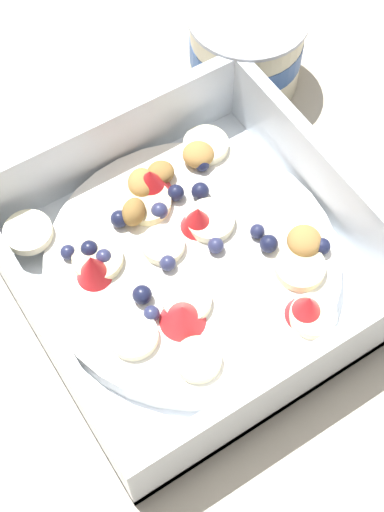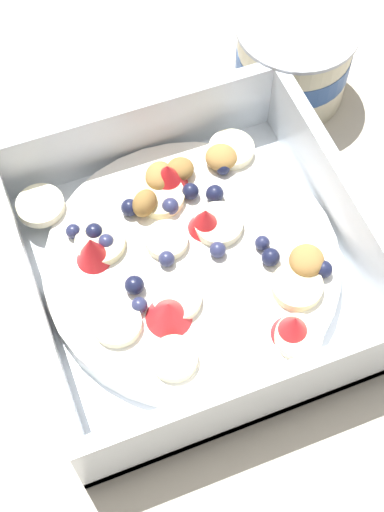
{
  "view_description": "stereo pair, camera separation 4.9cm",
  "coord_description": "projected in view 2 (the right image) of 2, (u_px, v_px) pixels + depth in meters",
  "views": [
    {
      "loc": [
        -0.15,
        -0.2,
        0.46
      ],
      "look_at": [
        -0.02,
        0.01,
        0.03
      ],
      "focal_mm": 52.02,
      "sensor_mm": 36.0,
      "label": 1
    },
    {
      "loc": [
        -0.11,
        -0.22,
        0.46
      ],
      "look_at": [
        -0.02,
        0.01,
        0.03
      ],
      "focal_mm": 52.02,
      "sensor_mm": 36.0,
      "label": 2
    }
  ],
  "objects": [
    {
      "name": "ground_plane",
      "position": [
        219.0,
        278.0,
        0.52
      ],
      "size": [
        2.4,
        2.4,
        0.0
      ],
      "primitive_type": "plane",
      "color": "beige"
    },
    {
      "name": "fruit_bowl",
      "position": [
        191.0,
        261.0,
        0.5
      ],
      "size": [
        0.23,
        0.23,
        0.07
      ],
      "color": "white",
      "rests_on": "ground"
    },
    {
      "name": "yogurt_cup",
      "position": [
        293.0,
        59.0,
        0.58
      ],
      "size": [
        0.09,
        0.09,
        0.07
      ],
      "color": "beige",
      "rests_on": "ground"
    }
  ]
}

